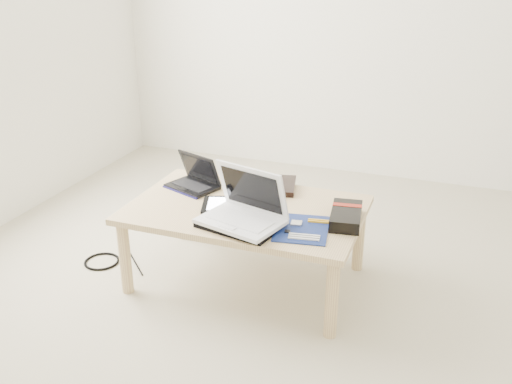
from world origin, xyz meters
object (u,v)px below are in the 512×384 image
(gpu_box, at_px, (346,216))
(coffee_table, at_px, (246,216))
(white_laptop, at_px, (244,210))
(netbook, at_px, (194,180))

(gpu_box, bearing_deg, coffee_table, -179.23)
(coffee_table, bearing_deg, gpu_box, 0.77)
(coffee_table, relative_size, white_laptop, 2.73)
(coffee_table, distance_m, gpu_box, 0.49)
(netbook, distance_m, white_laptop, 0.51)
(coffee_table, xyz_separation_m, gpu_box, (0.48, 0.01, 0.08))
(gpu_box, bearing_deg, white_laptop, -155.77)
(gpu_box, bearing_deg, netbook, 170.79)
(coffee_table, height_order, gpu_box, gpu_box)
(coffee_table, xyz_separation_m, netbook, (-0.34, 0.14, 0.09))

